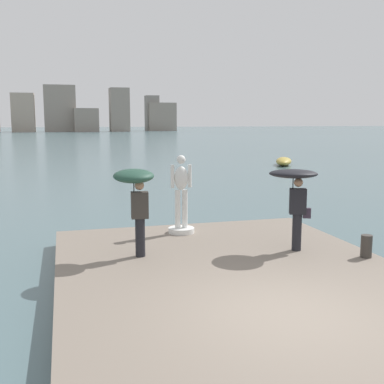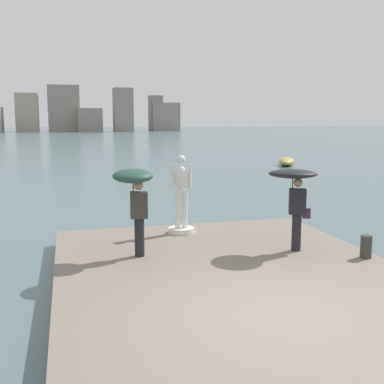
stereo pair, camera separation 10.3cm
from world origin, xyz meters
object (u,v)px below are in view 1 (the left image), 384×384
at_px(statue_white_figure, 181,202).
at_px(onlooker_right, 295,185).
at_px(mooring_bollard, 366,246).
at_px(boat_mid, 284,161).
at_px(onlooker_left, 136,189).

relative_size(statue_white_figure, onlooker_right, 1.10).
bearing_deg(onlooker_right, mooring_bollard, -37.56).
distance_m(statue_white_figure, onlooker_right, 3.28).
bearing_deg(boat_mid, statue_white_figure, -122.37).
bearing_deg(mooring_bollard, onlooker_right, 142.44).
height_order(onlooker_right, boat_mid, onlooker_right).
bearing_deg(statue_white_figure, boat_mid, 57.63).
relative_size(mooring_bollard, boat_mid, 0.14).
relative_size(statue_white_figure, onlooker_left, 1.06).
distance_m(onlooker_right, boat_mid, 26.27).
bearing_deg(onlooker_left, statue_white_figure, 51.74).
xyz_separation_m(mooring_bollard, boat_mid, (10.03, 24.65, -0.35)).
bearing_deg(onlooker_left, onlooker_right, -7.06).
xyz_separation_m(onlooker_left, onlooker_right, (3.67, -0.45, 0.00)).
bearing_deg(onlooker_left, mooring_bollard, -16.33).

